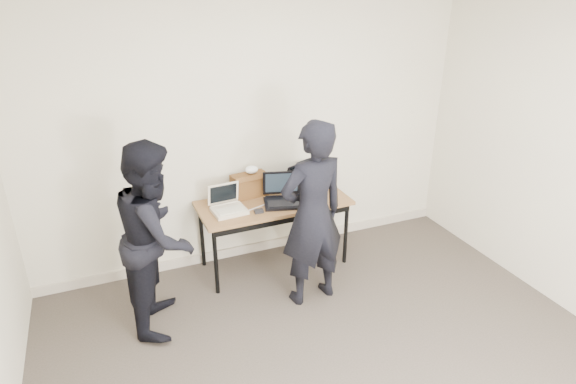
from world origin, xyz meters
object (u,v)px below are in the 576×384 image
laptop_center (283,196)px  laptop_beige (228,206)px  person_typist (313,215)px  equipment_box (323,180)px  person_observer (156,236)px  desk (274,207)px  laptop_right (305,183)px  leather_satchel (249,185)px

laptop_center → laptop_beige: bearing=-165.0°
person_typist → equipment_box: bearing=-128.3°
person_typist → person_observer: size_ratio=1.05×
desk → laptop_right: 0.48m
desk → person_typist: 0.70m
desk → person_observer: size_ratio=0.92×
laptop_beige → laptop_right: 0.93m
equipment_box → laptop_center: bearing=-158.2°
equipment_box → desk: bearing=-163.1°
person_typist → laptop_beige: bearing=-54.0°
laptop_right → laptop_center: bearing=-173.7°
laptop_right → leather_satchel: laptop_right is taller
laptop_beige → desk: bearing=-2.3°
equipment_box → person_observer: (-1.83, -0.64, 0.03)m
laptop_right → equipment_box: (0.21, 0.00, 0.00)m
desk → equipment_box: bearing=16.2°
desk → person_typist: (0.11, -0.66, 0.20)m
desk → leather_satchel: leather_satchel is taller
desk → laptop_center: laptop_center is taller
leather_satchel → laptop_center: bearing=-51.2°
laptop_center → person_typist: bearing=-71.9°
desk → equipment_box: 0.67m
laptop_center → equipment_box: bearing=37.4°
person_typist → person_observer: (-1.31, 0.21, -0.04)m
laptop_beige → laptop_right: (0.90, 0.21, 0.01)m
desk → leather_satchel: (-0.18, 0.23, 0.19)m
person_typist → laptop_right: bearing=-117.2°
equipment_box → laptop_beige: bearing=-169.2°
desk → person_observer: 1.29m
leather_satchel → person_observer: (-1.02, -0.67, -0.03)m
laptop_right → person_observer: (-1.63, -0.63, 0.04)m
laptop_right → desk: bearing=178.0°
laptop_beige → leather_satchel: bearing=34.8°
laptop_center → equipment_box: 0.59m
desk → person_typist: size_ratio=0.88×
desk → laptop_beige: (-0.48, -0.02, 0.11)m
laptop_beige → equipment_box: size_ratio=1.49×
laptop_beige → laptop_center: laptop_center is taller
laptop_center → laptop_right: laptop_center is taller
laptop_center → leather_satchel: bearing=151.5°
laptop_center → person_typist: (0.03, -0.63, 0.07)m
laptop_beige → person_typist: size_ratio=0.19×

